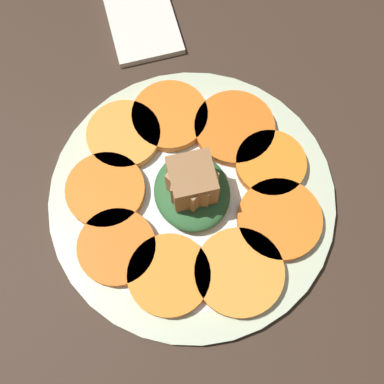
# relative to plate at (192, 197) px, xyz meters

# --- Properties ---
(table_slab) EXTENTS (1.20, 1.20, 0.02)m
(table_slab) POSITION_rel_plate_xyz_m (0.00, 0.00, -0.02)
(table_slab) COLOR #38281E
(table_slab) RESTS_ON ground
(plate) EXTENTS (0.30, 0.30, 0.01)m
(plate) POSITION_rel_plate_xyz_m (0.00, 0.00, 0.00)
(plate) COLOR beige
(plate) RESTS_ON table_slab
(carrot_slice_0) EXTENTS (0.07, 0.07, 0.01)m
(carrot_slice_0) POSITION_rel_plate_xyz_m (-0.01, 0.09, 0.01)
(carrot_slice_0) COLOR orange
(carrot_slice_0) RESTS_ON plate
(carrot_slice_1) EXTENTS (0.09, 0.09, 0.01)m
(carrot_slice_1) POSITION_rel_plate_xyz_m (-0.06, 0.06, 0.01)
(carrot_slice_1) COLOR orange
(carrot_slice_1) RESTS_ON plate
(carrot_slice_2) EXTENTS (0.08, 0.08, 0.01)m
(carrot_slice_2) POSITION_rel_plate_xyz_m (-0.09, 0.00, 0.01)
(carrot_slice_2) COLOR orange
(carrot_slice_2) RESTS_ON plate
(carrot_slice_3) EXTENTS (0.08, 0.08, 0.01)m
(carrot_slice_3) POSITION_rel_plate_xyz_m (-0.08, -0.05, 0.01)
(carrot_slice_3) COLOR orange
(carrot_slice_3) RESTS_ON plate
(carrot_slice_4) EXTENTS (0.08, 0.08, 0.01)m
(carrot_slice_4) POSITION_rel_plate_xyz_m (-0.03, -0.08, 0.01)
(carrot_slice_4) COLOR orange
(carrot_slice_4) RESTS_ON plate
(carrot_slice_5) EXTENTS (0.08, 0.08, 0.01)m
(carrot_slice_5) POSITION_rel_plate_xyz_m (0.03, -0.09, 0.01)
(carrot_slice_5) COLOR orange
(carrot_slice_5) RESTS_ON plate
(carrot_slice_6) EXTENTS (0.08, 0.08, 0.01)m
(carrot_slice_6) POSITION_rel_plate_xyz_m (0.07, -0.04, 0.01)
(carrot_slice_6) COLOR orange
(carrot_slice_6) RESTS_ON plate
(carrot_slice_7) EXTENTS (0.09, 0.09, 0.01)m
(carrot_slice_7) POSITION_rel_plate_xyz_m (0.09, 0.02, 0.01)
(carrot_slice_7) COLOR orange
(carrot_slice_7) RESTS_ON plate
(carrot_slice_8) EXTENTS (0.08, 0.08, 0.01)m
(carrot_slice_8) POSITION_rel_plate_xyz_m (0.05, 0.08, 0.01)
(carrot_slice_8) COLOR orange
(carrot_slice_8) RESTS_ON plate
(center_pile) EXTENTS (0.08, 0.08, 0.06)m
(center_pile) POSITION_rel_plate_xyz_m (0.00, -0.00, 0.03)
(center_pile) COLOR #2D6033
(center_pile) RESTS_ON plate
(fork) EXTENTS (0.17, 0.08, 0.00)m
(fork) POSITION_rel_plate_xyz_m (-0.02, -0.07, 0.01)
(fork) COLOR silver
(fork) RESTS_ON plate
(napkin) EXTENTS (0.13, 0.08, 0.01)m
(napkin) POSITION_rel_plate_xyz_m (-0.24, -0.00, -0.00)
(napkin) COLOR silver
(napkin) RESTS_ON table_slab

